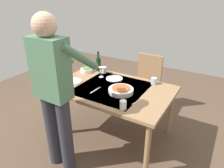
{
  "coord_description": "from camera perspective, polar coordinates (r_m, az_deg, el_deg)",
  "views": [
    {
      "loc": [
        -1.2,
        2.01,
        1.87
      ],
      "look_at": [
        0.0,
        0.0,
        0.77
      ],
      "focal_mm": 33.13,
      "sensor_mm": 36.0,
      "label": 1
    }
  ],
  "objects": [
    {
      "name": "ground_plane",
      "position": [
        2.99,
        -0.0,
        -13.48
      ],
      "size": [
        6.0,
        6.0,
        0.0
      ],
      "primitive_type": "plane",
      "color": "brown"
    },
    {
      "name": "dining_table",
      "position": [
        2.64,
        -0.0,
        -2.36
      ],
      "size": [
        1.48,
        0.96,
        0.72
      ],
      "color": "#93704C",
      "rests_on": "ground_plane"
    },
    {
      "name": "chair_near",
      "position": [
        3.34,
        9.52,
        1.17
      ],
      "size": [
        0.4,
        0.4,
        0.91
      ],
      "color": "brown",
      "rests_on": "ground_plane"
    },
    {
      "name": "person_server",
      "position": [
        2.1,
        -15.58,
        -1.31
      ],
      "size": [
        0.42,
        0.61,
        1.69
      ],
      "color": "#2D2D38",
      "rests_on": "ground_plane"
    },
    {
      "name": "wine_bottle",
      "position": [
        3.11,
        -3.76,
        5.58
      ],
      "size": [
        0.07,
        0.07,
        0.3
      ],
      "color": "black",
      "rests_on": "dining_table"
    },
    {
      "name": "wine_glass_left",
      "position": [
        2.64,
        -14.99,
        0.97
      ],
      "size": [
        0.07,
        0.07,
        0.15
      ],
      "color": "white",
      "rests_on": "dining_table"
    },
    {
      "name": "wine_glass_right",
      "position": [
        2.88,
        -3.07,
        3.82
      ],
      "size": [
        0.07,
        0.07,
        0.15
      ],
      "color": "white",
      "rests_on": "dining_table"
    },
    {
      "name": "water_cup_near_left",
      "position": [
        2.14,
        3.08,
        -5.8
      ],
      "size": [
        0.07,
        0.07,
        0.1
      ],
      "primitive_type": "cylinder",
      "color": "silver",
      "rests_on": "dining_table"
    },
    {
      "name": "water_cup_near_right",
      "position": [
        2.74,
        11.5,
        0.85
      ],
      "size": [
        0.08,
        0.08,
        0.09
      ],
      "primitive_type": "cylinder",
      "color": "silver",
      "rests_on": "dining_table"
    },
    {
      "name": "water_cup_far_left",
      "position": [
        3.04,
        -2.24,
        3.88
      ],
      "size": [
        0.07,
        0.07,
        0.09
      ],
      "primitive_type": "cylinder",
      "color": "silver",
      "rests_on": "dining_table"
    },
    {
      "name": "serving_bowl_pasta",
      "position": [
        2.47,
        2.47,
        -1.71
      ],
      "size": [
        0.3,
        0.3,
        0.07
      ],
      "color": "silver",
      "rests_on": "dining_table"
    },
    {
      "name": "side_bowl_salad",
      "position": [
        3.11,
        -7.02,
        3.93
      ],
      "size": [
        0.18,
        0.18,
        0.07
      ],
      "color": "silver",
      "rests_on": "dining_table"
    },
    {
      "name": "dinner_plate_near",
      "position": [
        2.82,
        -10.71,
        0.76
      ],
      "size": [
        0.23,
        0.23,
        0.01
      ],
      "primitive_type": "cylinder",
      "color": "silver",
      "rests_on": "dining_table"
    },
    {
      "name": "dinner_plate_far",
      "position": [
        2.85,
        0.65,
        1.53
      ],
      "size": [
        0.23,
        0.23,
        0.01
      ],
      "primitive_type": "cylinder",
      "color": "silver",
      "rests_on": "dining_table"
    },
    {
      "name": "table_knife",
      "position": [
        2.54,
        -4.61,
        -1.7
      ],
      "size": [
        0.02,
        0.2,
        0.0
      ],
      "primitive_type": "cube",
      "rotation": [
        0.0,
        0.0,
        -0.04
      ],
      "color": "silver",
      "rests_on": "dining_table"
    },
    {
      "name": "table_fork",
      "position": [
        2.3,
        7.08,
        -4.85
      ],
      "size": [
        0.07,
        0.18,
        0.0
      ],
      "primitive_type": "cube",
      "rotation": [
        0.0,
        0.0,
        -0.29
      ],
      "color": "silver",
      "rests_on": "dining_table"
    }
  ]
}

